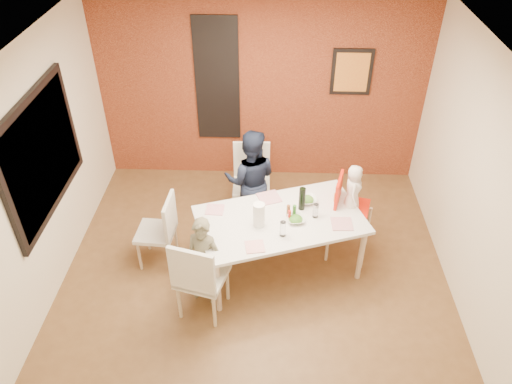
{
  "coord_description": "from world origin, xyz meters",
  "views": [
    {
      "loc": [
        0.17,
        -4.09,
        4.32
      ],
      "look_at": [
        0.0,
        0.3,
        1.05
      ],
      "focal_mm": 35.0,
      "sensor_mm": 36.0,
      "label": 1
    }
  ],
  "objects_px": {
    "dining_table": "(280,223)",
    "paper_towel_roll": "(259,215)",
    "chair_far": "(252,177)",
    "high_chair": "(347,210)",
    "child_far": "(251,180)",
    "wine_bottle": "(302,199)",
    "chair_left": "(162,228)",
    "toddler": "(353,190)",
    "chair_near": "(198,276)",
    "child_near": "(204,262)"
  },
  "relations": [
    {
      "from": "chair_near",
      "to": "paper_towel_roll",
      "type": "distance_m",
      "value": 0.92
    },
    {
      "from": "chair_far",
      "to": "high_chair",
      "type": "xyz_separation_m",
      "value": [
        1.16,
        -0.76,
        0.08
      ]
    },
    {
      "from": "child_far",
      "to": "dining_table",
      "type": "bearing_deg",
      "value": 114.89
    },
    {
      "from": "chair_left",
      "to": "child_far",
      "type": "height_order",
      "value": "child_far"
    },
    {
      "from": "chair_far",
      "to": "paper_towel_roll",
      "type": "bearing_deg",
      "value": -84.98
    },
    {
      "from": "wine_bottle",
      "to": "chair_near",
      "type": "bearing_deg",
      "value": -139.12
    },
    {
      "from": "dining_table",
      "to": "chair_near",
      "type": "distance_m",
      "value": 1.13
    },
    {
      "from": "dining_table",
      "to": "high_chair",
      "type": "bearing_deg",
      "value": 21.45
    },
    {
      "from": "paper_towel_roll",
      "to": "chair_left",
      "type": "bearing_deg",
      "value": 170.53
    },
    {
      "from": "dining_table",
      "to": "toddler",
      "type": "xyz_separation_m",
      "value": [
        0.82,
        0.3,
        0.27
      ]
    },
    {
      "from": "chair_left",
      "to": "paper_towel_roll",
      "type": "xyz_separation_m",
      "value": [
        1.14,
        -0.19,
        0.38
      ]
    },
    {
      "from": "child_near",
      "to": "child_far",
      "type": "height_order",
      "value": "child_far"
    },
    {
      "from": "dining_table",
      "to": "high_chair",
      "type": "distance_m",
      "value": 0.85
    },
    {
      "from": "child_far",
      "to": "paper_towel_roll",
      "type": "height_order",
      "value": "child_far"
    },
    {
      "from": "high_chair",
      "to": "toddler",
      "type": "distance_m",
      "value": 0.31
    },
    {
      "from": "chair_near",
      "to": "child_near",
      "type": "height_order",
      "value": "child_near"
    },
    {
      "from": "dining_table",
      "to": "child_near",
      "type": "bearing_deg",
      "value": -148.56
    },
    {
      "from": "child_near",
      "to": "paper_towel_roll",
      "type": "height_order",
      "value": "child_near"
    },
    {
      "from": "chair_near",
      "to": "chair_left",
      "type": "bearing_deg",
      "value": -41.26
    },
    {
      "from": "dining_table",
      "to": "chair_far",
      "type": "height_order",
      "value": "chair_far"
    },
    {
      "from": "wine_bottle",
      "to": "high_chair",
      "type": "bearing_deg",
      "value": 12.73
    },
    {
      "from": "child_near",
      "to": "toddler",
      "type": "distance_m",
      "value": 1.86
    },
    {
      "from": "child_far",
      "to": "wine_bottle",
      "type": "relative_size",
      "value": 4.95
    },
    {
      "from": "dining_table",
      "to": "toddler",
      "type": "bearing_deg",
      "value": 19.94
    },
    {
      "from": "dining_table",
      "to": "chair_left",
      "type": "height_order",
      "value": "chair_left"
    },
    {
      "from": "toddler",
      "to": "wine_bottle",
      "type": "xyz_separation_m",
      "value": [
        -0.58,
        -0.11,
        -0.06
      ]
    },
    {
      "from": "wine_bottle",
      "to": "paper_towel_roll",
      "type": "bearing_deg",
      "value": -147.25
    },
    {
      "from": "chair_far",
      "to": "chair_left",
      "type": "height_order",
      "value": "chair_far"
    },
    {
      "from": "child_near",
      "to": "child_far",
      "type": "bearing_deg",
      "value": 87.28
    },
    {
      "from": "chair_far",
      "to": "toddler",
      "type": "distance_m",
      "value": 1.47
    },
    {
      "from": "chair_near",
      "to": "child_near",
      "type": "relative_size",
      "value": 0.95
    },
    {
      "from": "child_near",
      "to": "toddler",
      "type": "height_order",
      "value": "toddler"
    },
    {
      "from": "chair_left",
      "to": "child_far",
      "type": "xyz_separation_m",
      "value": [
        1.0,
        0.75,
        0.18
      ]
    },
    {
      "from": "dining_table",
      "to": "child_near",
      "type": "xyz_separation_m",
      "value": [
        -0.81,
        -0.5,
        -0.14
      ]
    },
    {
      "from": "chair_far",
      "to": "wine_bottle",
      "type": "height_order",
      "value": "wine_bottle"
    },
    {
      "from": "child_near",
      "to": "toddler",
      "type": "relative_size",
      "value": 1.74
    },
    {
      "from": "high_chair",
      "to": "toddler",
      "type": "bearing_deg",
      "value": -99.26
    },
    {
      "from": "dining_table",
      "to": "wine_bottle",
      "type": "relative_size",
      "value": 7.31
    },
    {
      "from": "chair_far",
      "to": "chair_near",
      "type": "bearing_deg",
      "value": -105.83
    },
    {
      "from": "chair_left",
      "to": "child_near",
      "type": "xyz_separation_m",
      "value": [
        0.56,
        -0.56,
        0.03
      ]
    },
    {
      "from": "paper_towel_roll",
      "to": "child_near",
      "type": "bearing_deg",
      "value": -146.88
    },
    {
      "from": "high_chair",
      "to": "child_far",
      "type": "distance_m",
      "value": 1.27
    },
    {
      "from": "dining_table",
      "to": "child_far",
      "type": "xyz_separation_m",
      "value": [
        -0.37,
        0.82,
        0.0
      ]
    },
    {
      "from": "chair_far",
      "to": "child_far",
      "type": "distance_m",
      "value": 0.28
    },
    {
      "from": "wine_bottle",
      "to": "dining_table",
      "type": "bearing_deg",
      "value": -142.31
    },
    {
      "from": "dining_table",
      "to": "paper_towel_roll",
      "type": "relative_size",
      "value": 7.19
    },
    {
      "from": "chair_left",
      "to": "toddler",
      "type": "bearing_deg",
      "value": 99.7
    },
    {
      "from": "chair_far",
      "to": "child_near",
      "type": "xyz_separation_m",
      "value": [
        -0.44,
        -1.56,
        -0.02
      ]
    },
    {
      "from": "chair_far",
      "to": "paper_towel_roll",
      "type": "distance_m",
      "value": 1.24
    },
    {
      "from": "child_near",
      "to": "paper_towel_roll",
      "type": "xyz_separation_m",
      "value": [
        0.57,
        0.38,
        0.36
      ]
    }
  ]
}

